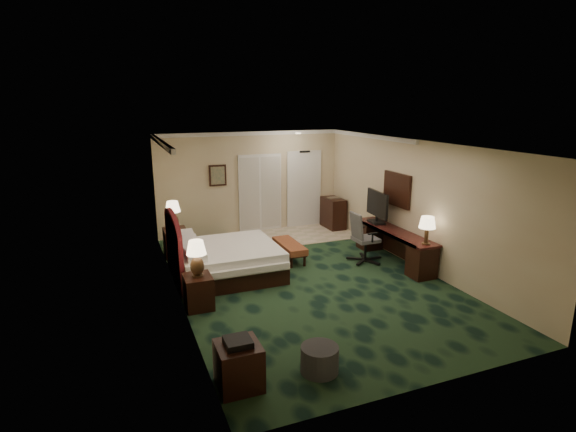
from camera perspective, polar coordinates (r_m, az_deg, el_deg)
name	(u,v)px	position (r m, az deg, el deg)	size (l,w,h in m)	color
floor	(307,279)	(9.11, 2.38, -8.03)	(5.00, 7.50, 0.00)	black
ceiling	(308,144)	(8.46, 2.58, 9.13)	(5.00, 7.50, 0.00)	silver
wall_back	(251,182)	(12.13, -4.77, 4.27)	(5.00, 0.00, 2.70)	beige
wall_front	(436,286)	(5.64, 18.33, -8.49)	(5.00, 0.00, 2.70)	beige
wall_left	(176,227)	(8.03, -14.06, -1.39)	(0.00, 7.50, 2.70)	beige
wall_right	(414,204)	(9.94, 15.76, 1.52)	(0.00, 7.50, 2.70)	beige
crown_molding	(308,147)	(8.46, 2.57, 8.80)	(5.00, 7.50, 0.10)	white
tile_patch	(293,235)	(11.96, 0.69, -2.46)	(3.20, 1.70, 0.01)	beige
headboard	(174,246)	(9.17, -14.30, -3.67)	(0.12, 2.00, 1.40)	#490A14
entry_door	(304,190)	(12.68, 2.02, 3.38)	(1.02, 0.06, 2.18)	white
closet_doors	(260,193)	(12.22, -3.56, 2.94)	(1.20, 0.06, 2.10)	silver
wall_art	(218,175)	(11.82, -8.92, 5.11)	(0.45, 0.06, 0.55)	#435A4E
wall_mirror	(397,190)	(10.35, 13.66, 3.28)	(0.05, 0.95, 0.75)	white
bed	(228,261)	(9.27, -7.62, -5.65)	(1.99, 1.84, 0.63)	white
nightstand_near	(198,292)	(7.98, -11.32, -9.42)	(0.46, 0.53, 0.58)	black
nightstand_far	(176,242)	(10.66, -14.06, -3.27)	(0.51, 0.58, 0.63)	black
lamp_near	(197,259)	(7.77, -11.51, -5.32)	(0.34, 0.34, 0.63)	black
lamp_far	(173,215)	(10.52, -14.38, 0.10)	(0.34, 0.34, 0.65)	black
bed_bench	(290,251)	(10.11, 0.19, -4.50)	(0.41, 1.18, 0.40)	brown
ottoman	(320,359)	(6.21, 4.03, -17.69)	(0.50, 0.50, 0.36)	#303136
side_table	(239,366)	(5.90, -6.28, -18.38)	(0.54, 0.54, 0.58)	black
desk	(394,246)	(10.23, 13.25, -3.73)	(0.53, 2.48, 0.72)	black
tv	(377,207)	(10.57, 11.26, 1.10)	(0.08, 0.97, 0.75)	black
desk_lamp	(427,230)	(9.25, 17.22, -1.75)	(0.33, 0.33, 0.57)	black
desk_chair	(366,237)	(10.05, 9.86, -2.65)	(0.66, 0.62, 1.13)	#4B4B4B
minibar	(333,213)	(12.65, 5.76, 0.37)	(0.45, 0.80, 0.85)	black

